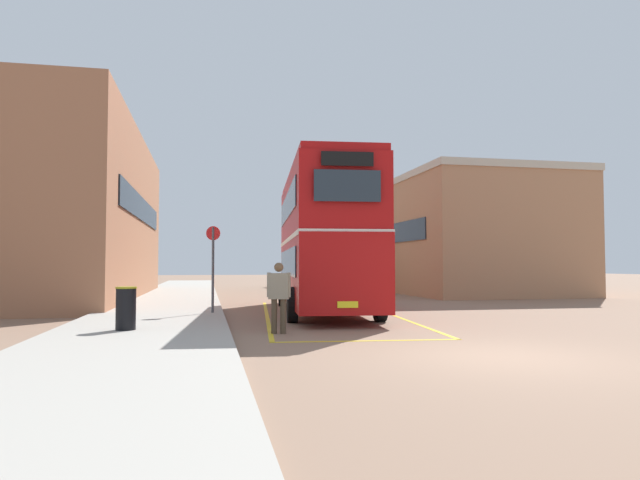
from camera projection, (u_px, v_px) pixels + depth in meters
ground_plane at (326, 303)px, 24.00m from camera, size 135.60×135.60×0.00m
sidewalk_left at (173, 299)px, 25.06m from camera, size 4.00×57.60×0.14m
brick_building_left at (66, 216)px, 26.31m from camera, size 6.87×19.49×7.77m
depot_building_right at (453, 237)px, 34.20m from camera, size 8.53×16.06×6.58m
double_decker_bus at (323, 239)px, 19.15m from camera, size 3.43×10.50×4.75m
single_deck_bus at (319, 264)px, 38.51m from camera, size 3.57×9.30×3.02m
pedestrian_boarding at (279, 293)px, 13.22m from camera, size 0.55×0.33×1.67m
litter_bin at (126, 308)px, 12.75m from camera, size 0.47×0.47×0.98m
bus_stop_sign at (213, 260)px, 17.44m from camera, size 0.43×0.14×2.68m
bay_marking_yellow at (334, 318)px, 17.14m from camera, size 5.22×12.68×0.01m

